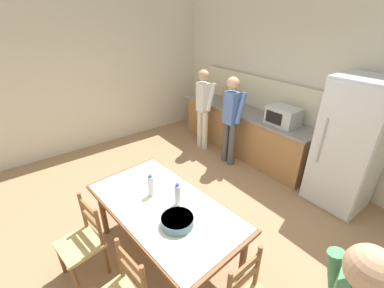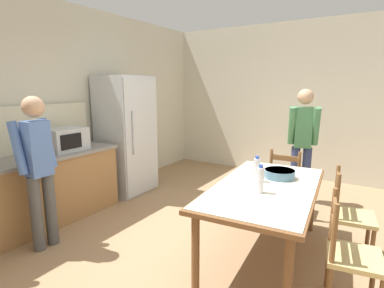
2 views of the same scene
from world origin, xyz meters
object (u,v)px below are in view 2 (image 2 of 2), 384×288
object	(u,v)px
refrigerator	(126,135)
person_at_counter	(38,165)
chair_head_end	(286,182)
serving_bowl	(280,173)
bottle_near_centre	(260,180)
dining_table	(265,193)
microwave	(65,139)
person_by_table	(303,140)
bottle_off_centre	(257,170)
chair_side_near_left	(349,255)
chair_side_near_right	(349,215)

from	to	relation	value
refrigerator	person_at_counter	distance (m)	1.87
chair_head_end	serving_bowl	bearing A→B (deg)	96.71
bottle_near_centre	dining_table	bearing A→B (deg)	4.90
bottle_near_centre	serving_bowl	bearing A→B (deg)	-2.59
microwave	person_at_counter	xyz separation A→B (m)	(-0.70, -0.52, -0.12)
refrigerator	dining_table	xyz separation A→B (m)	(-0.71, -2.58, -0.26)
dining_table	chair_head_end	bearing A→B (deg)	4.97
chair_head_end	person_by_table	distance (m)	0.76
refrigerator	dining_table	size ratio (longest dim) A/B	1.00
bottle_off_centre	person_at_counter	bearing A→B (deg)	120.99
bottle_near_centre	microwave	bearing A→B (deg)	93.69
refrigerator	dining_table	world-z (taller)	refrigerator
refrigerator	person_by_table	distance (m)	2.75
bottle_near_centre	serving_bowl	world-z (taller)	bottle_near_centre
bottle_off_centre	chair_head_end	bearing A→B (deg)	-1.18
microwave	serving_bowl	bearing A→B (deg)	-74.80
chair_side_near_left	chair_head_end	xyz separation A→B (m)	(1.54, 0.91, 0.00)
microwave	person_at_counter	size ratio (longest dim) A/B	0.30
refrigerator	chair_head_end	distance (m)	2.58
bottle_near_centre	person_at_counter	distance (m)	2.27
bottle_off_centre	chair_side_near_right	xyz separation A→B (m)	(0.39, -0.86, -0.45)
bottle_off_centre	chair_head_end	size ratio (longest dim) A/B	0.30
bottle_near_centre	chair_side_near_left	size ratio (longest dim) A/B	0.30
dining_table	chair_side_near_right	size ratio (longest dim) A/B	2.08
microwave	chair_side_near_left	xyz separation A→B (m)	(0.05, -3.40, -0.60)
chair_side_near_left	chair_head_end	distance (m)	1.79
chair_side_near_right	person_at_counter	distance (m)	3.26
chair_head_end	person_at_counter	size ratio (longest dim) A/B	0.55
microwave	person_at_counter	distance (m)	0.88
microwave	chair_head_end	bearing A→B (deg)	-57.47
person_at_counter	refrigerator	bearing A→B (deg)	-74.50
refrigerator	chair_head_end	world-z (taller)	refrigerator
microwave	refrigerator	bearing A→B (deg)	-0.98
chair_head_end	bottle_near_centre	bearing A→B (deg)	92.04
bottle_off_centre	person_by_table	bearing A→B (deg)	-3.16
dining_table	bottle_off_centre	xyz separation A→B (m)	(0.08, 0.13, 0.20)
dining_table	chair_side_near_right	bearing A→B (deg)	-57.21
bottle_near_centre	chair_side_near_left	xyz separation A→B (m)	(-0.12, -0.78, -0.45)
microwave	chair_head_end	distance (m)	3.02
chair_side_near_left	person_at_counter	distance (m)	3.02
refrigerator	chair_side_near_left	world-z (taller)	refrigerator
dining_table	serving_bowl	xyz separation A→B (m)	(0.32, -0.04, 0.13)
refrigerator	serving_bowl	xyz separation A→B (m)	(-0.39, -2.63, -0.13)
microwave	bottle_near_centre	xyz separation A→B (m)	(0.17, -2.62, -0.15)
microwave	chair_side_near_right	world-z (taller)	microwave
dining_table	bottle_near_centre	xyz separation A→B (m)	(-0.23, -0.02, 0.20)
serving_bowl	chair_head_end	size ratio (longest dim) A/B	0.35
bottle_near_centre	person_by_table	world-z (taller)	person_by_table
person_at_counter	person_by_table	distance (m)	3.50
person_at_counter	person_by_table	xyz separation A→B (m)	(2.84, -2.05, 0.03)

